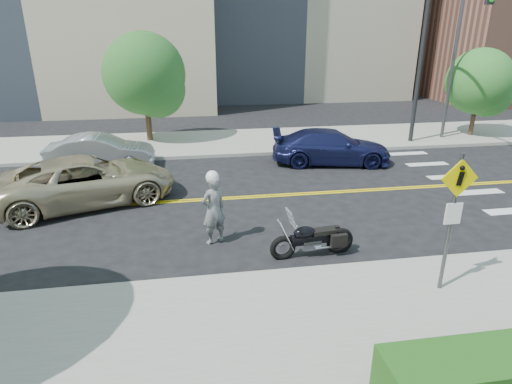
{
  "coord_description": "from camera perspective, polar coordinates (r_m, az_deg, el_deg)",
  "views": [
    {
      "loc": [
        -0.94,
        -13.45,
        5.34
      ],
      "look_at": [
        0.78,
        -2.67,
        1.2
      ],
      "focal_mm": 30.0,
      "sensor_mm": 36.0,
      "label": 1
    }
  ],
  "objects": [
    {
      "name": "motorcyclist",
      "position": [
        11.21,
        -5.69,
        -2.09
      ],
      "size": [
        0.83,
        0.73,
        2.02
      ],
      "rotation": [
        0.0,
        0.0,
        3.64
      ],
      "color": "#A0A0A5",
      "rests_on": "ground"
    },
    {
      "name": "motorcycle",
      "position": [
        10.76,
        7.64,
        -5.27
      ],
      "size": [
        2.18,
        0.85,
        1.3
      ],
      "primitive_type": null,
      "rotation": [
        0.0,
        0.0,
        0.1
      ],
      "color": "black",
      "rests_on": "ground"
    },
    {
      "name": "pedestrian_sign",
      "position": [
        9.42,
        24.81,
        -2.26
      ],
      "size": [
        0.78,
        0.08,
        3.0
      ],
      "color": "#4C4C51",
      "rests_on": "sidewalk_near"
    },
    {
      "name": "parked_car_blue",
      "position": [
        18.46,
        9.97,
        5.96
      ],
      "size": [
        5.22,
        2.82,
        1.44
      ],
      "primitive_type": "imported",
      "rotation": [
        0.0,
        0.0,
        1.4
      ],
      "color": "#1A1E4F",
      "rests_on": "ground"
    },
    {
      "name": "sidewalk_near",
      "position": [
        8.0,
        -0.07,
        -20.38
      ],
      "size": [
        60.0,
        5.0,
        0.15
      ],
      "primitive_type": "cube",
      "color": "#9E9B91",
      "rests_on": "ground_plane"
    },
    {
      "name": "ground_plane",
      "position": [
        14.5,
        -4.71,
        -0.91
      ],
      "size": [
        120.0,
        120.0,
        0.0
      ],
      "primitive_type": "plane",
      "color": "black",
      "rests_on": "ground"
    },
    {
      "name": "parked_car_silver",
      "position": [
        18.58,
        -20.02,
        5.04
      ],
      "size": [
        4.24,
        1.49,
        1.4
      ],
      "primitive_type": "imported",
      "rotation": [
        0.0,
        0.0,
        1.57
      ],
      "color": "#A4A6AC",
      "rests_on": "ground"
    },
    {
      "name": "tree_far_a",
      "position": [
        21.88,
        -14.67,
        14.98
      ],
      "size": [
        3.91,
        3.91,
        5.34
      ],
      "rotation": [
        0.0,
        0.0,
        -0.39
      ],
      "color": "#382619",
      "rests_on": "ground"
    },
    {
      "name": "suv",
      "position": [
        14.9,
        -21.56,
        1.42
      ],
      "size": [
        6.11,
        4.25,
        1.55
      ],
      "primitive_type": "imported",
      "rotation": [
        0.0,
        0.0,
        1.9
      ],
      "color": "tan",
      "rests_on": "ground"
    },
    {
      "name": "traffic_light",
      "position": [
        21.53,
        22.58,
        17.51
      ],
      "size": [
        0.28,
        4.5,
        7.0
      ],
      "color": "black",
      "rests_on": "sidewalk_far"
    },
    {
      "name": "tree_far_b",
      "position": [
        25.1,
        27.66,
        12.92
      ],
      "size": [
        3.29,
        3.29,
        4.55
      ],
      "rotation": [
        0.0,
        0.0,
        -0.17
      ],
      "color": "#382619",
      "rests_on": "ground"
    },
    {
      "name": "lamp_post",
      "position": [
        23.81,
        24.9,
        16.09
      ],
      "size": [
        0.16,
        0.16,
        8.0
      ],
      "primitive_type": "cylinder",
      "color": "#4C4C51",
      "rests_on": "sidewalk_far"
    },
    {
      "name": "sidewalk_far",
      "position": [
        21.62,
        -6.35,
        6.55
      ],
      "size": [
        60.0,
        5.0,
        0.15
      ],
      "primitive_type": "cube",
      "color": "#9E9B91",
      "rests_on": "ground_plane"
    }
  ]
}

